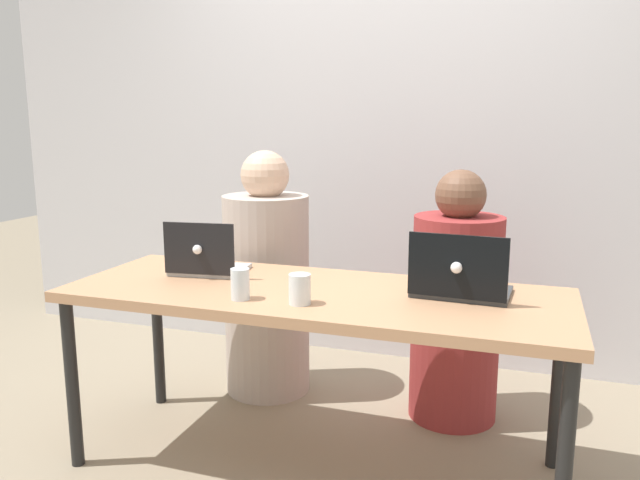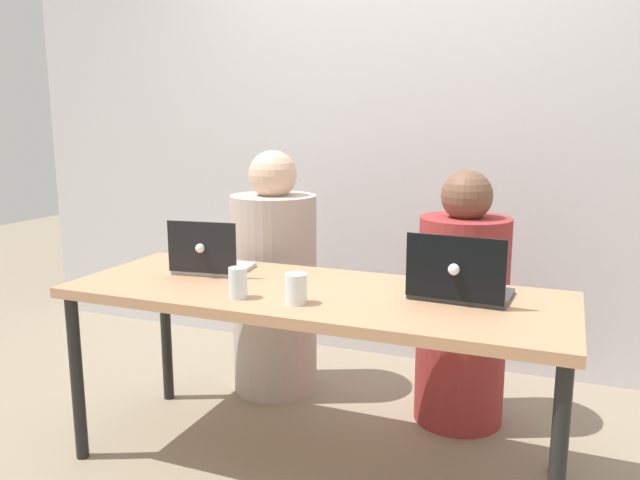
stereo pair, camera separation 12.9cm
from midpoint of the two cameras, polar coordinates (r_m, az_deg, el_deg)
name	(u,v)px [view 2 (the right image)]	position (r m, az deg, el deg)	size (l,w,h in m)	color
ground_plane	(314,464)	(2.65, 0.88, -19.86)	(12.00, 12.00, 0.00)	gray
back_wall	(403,147)	(3.53, 8.64, 8.39)	(4.94, 0.10, 2.42)	silver
desk	(313,306)	(2.38, 0.93, -6.02)	(1.90, 0.70, 0.72)	tan
person_on_left	(274,286)	(3.13, -3.02, -4.21)	(0.51, 0.51, 1.21)	#BCACA1
person_on_right	(462,313)	(2.89, 14.08, -6.46)	(0.43, 0.43, 1.15)	#993030
laptop_back_left	(210,261)	(2.65, -8.64, -1.92)	(0.32, 0.28, 0.23)	#AFB4B8
laptop_back_right	(459,285)	(2.30, 14.19, -4.01)	(0.36, 0.30, 0.24)	#34383B
water_glass_center	(296,291)	(2.18, -0.52, -4.68)	(0.08, 0.08, 0.11)	white
water_glass_left	(238,285)	(2.26, -5.89, -4.12)	(0.07, 0.07, 0.11)	silver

